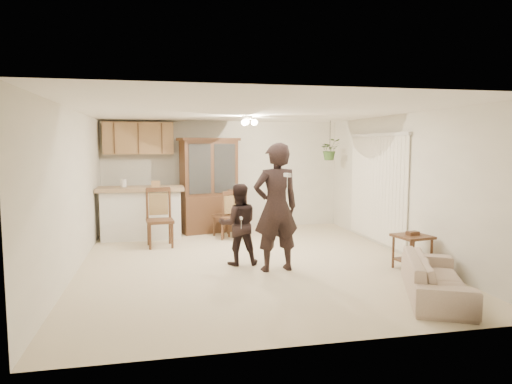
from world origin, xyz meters
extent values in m
plane|color=beige|center=(0.00, 0.00, 0.00)|extent=(6.50, 6.50, 0.00)
cube|color=white|center=(0.00, 0.00, 2.50)|extent=(5.50, 6.50, 0.02)
cube|color=beige|center=(0.00, 3.25, 1.25)|extent=(5.50, 0.02, 2.50)
cube|color=beige|center=(0.00, -3.25, 1.25)|extent=(5.50, 0.02, 2.50)
cube|color=beige|center=(-2.75, 0.00, 1.25)|extent=(0.02, 6.50, 2.50)
cube|color=beige|center=(2.75, 0.00, 1.25)|extent=(0.02, 6.50, 2.50)
cube|color=silver|center=(-1.85, 2.35, 0.50)|extent=(1.60, 0.55, 1.00)
cube|color=tan|center=(-1.85, 2.35, 1.05)|extent=(1.75, 0.70, 0.08)
cube|color=olive|center=(-1.90, 3.07, 2.10)|extent=(1.50, 0.34, 0.70)
imported|color=#2F5120|center=(2.30, 2.40, 1.85)|extent=(0.43, 0.37, 0.48)
cylinder|color=black|center=(2.30, 2.40, 2.17)|extent=(0.01, 0.01, 0.65)
imported|color=beige|center=(2.00, -2.22, 0.37)|extent=(1.45, 2.01, 0.73)
imported|color=black|center=(0.29, -0.58, 0.90)|extent=(0.70, 0.50, 1.80)
imported|color=black|center=(-0.22, -0.10, 0.68)|extent=(0.67, 0.53, 1.35)
cube|color=#3E2316|center=(-0.39, 2.81, 0.41)|extent=(1.32, 0.78, 0.82)
cube|color=#3E2316|center=(-0.39, 2.81, 1.44)|extent=(1.30, 0.72, 1.23)
cube|color=silver|center=(-0.39, 2.81, 1.44)|extent=(1.04, 0.28, 1.08)
cube|color=#3E2316|center=(-0.39, 2.81, 2.08)|extent=(1.42, 0.82, 0.06)
cube|color=#3E2316|center=(2.39, -0.99, 0.53)|extent=(0.58, 0.58, 0.04)
cube|color=#3E2316|center=(2.39, -0.99, 0.15)|extent=(0.49, 0.49, 0.03)
cube|color=#3E2316|center=(2.39, -0.99, 0.58)|extent=(0.20, 0.15, 0.06)
cube|color=#3E2316|center=(-1.48, 1.50, 0.50)|extent=(0.54, 0.54, 0.05)
cube|color=#A48652|center=(-1.48, 1.50, 0.80)|extent=(0.37, 0.08, 0.43)
cube|color=#3E2316|center=(-1.48, 1.50, 1.09)|extent=(0.46, 0.09, 0.09)
cube|color=#3E2316|center=(0.02, 1.89, 0.45)|extent=(0.62, 0.62, 0.05)
cube|color=#A48652|center=(0.02, 1.89, 0.72)|extent=(0.31, 0.20, 0.39)
cube|color=#3E2316|center=(0.02, 1.89, 0.98)|extent=(0.37, 0.24, 0.08)
cube|color=#3E2316|center=(-0.10, 2.24, 0.44)|extent=(0.59, 0.59, 0.05)
cube|color=#A48652|center=(-0.10, 2.24, 0.71)|extent=(0.31, 0.18, 0.38)
cube|color=#3E2316|center=(-0.10, 2.24, 0.95)|extent=(0.38, 0.21, 0.08)
cube|color=silver|center=(0.34, -1.04, 1.52)|extent=(0.07, 0.18, 0.05)
cube|color=silver|center=(-0.23, -0.41, 0.82)|extent=(0.04, 0.12, 0.04)
camera|label=1|loc=(-1.45, -7.34, 1.96)|focal=32.00mm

